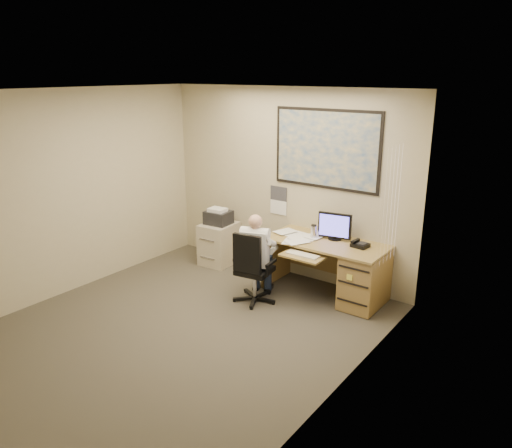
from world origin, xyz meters
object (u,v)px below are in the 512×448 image
Objects in this scene: desk at (349,269)px; filing_cabinet at (219,240)px; office_chair at (252,281)px; person at (256,258)px.

desk is 2.22m from filing_cabinet.
office_chair reaches higher than filing_cabinet.
desk is at bearing 29.54° from office_chair.
person is (-0.98, -0.71, 0.14)m from desk.
person is at bearing -144.18° from desk.
desk is at bearing 17.12° from person.
filing_cabinet is (-2.22, 0.02, -0.06)m from desk.
desk is 1.79× the size of filing_cabinet.
person is at bearing 75.77° from office_chair.
office_chair is 0.31m from person.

